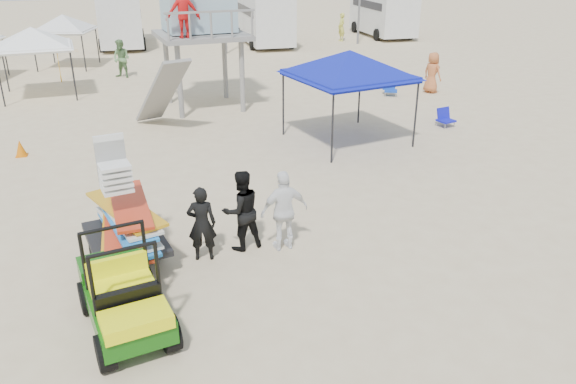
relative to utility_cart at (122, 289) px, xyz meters
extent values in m
plane|color=beige|center=(2.79, -1.01, -0.80)|extent=(140.00, 140.00, 0.00)
cube|color=#12520C|center=(0.02, 0.03, -0.30)|extent=(1.57, 2.43, 0.40)
cube|color=#F8F80D|center=(0.02, 0.03, -0.06)|extent=(1.14, 0.83, 0.22)
cylinder|color=black|center=(-0.48, -0.78, -0.51)|extent=(0.37, 0.62, 0.58)
cube|color=black|center=(0.02, 2.33, -0.30)|extent=(1.78, 2.27, 0.13)
cylinder|color=black|center=(-0.57, 2.33, -0.53)|extent=(0.32, 0.57, 0.53)
imported|color=black|center=(1.52, 2.03, 0.00)|extent=(0.63, 0.46, 1.58)
imported|color=black|center=(2.37, 2.28, 0.07)|extent=(0.99, 0.85, 1.74)
imported|color=white|center=(3.22, 2.03, 0.07)|extent=(1.06, 0.55, 1.74)
cylinder|color=gray|center=(1.85, 12.73, 0.56)|extent=(0.19, 0.19, 2.71)
cube|color=gray|center=(3.04, 13.93, 2.00)|extent=(3.62, 3.62, 0.17)
imported|color=#B20F0F|center=(2.17, 12.84, 3.04)|extent=(1.23, 0.71, 1.90)
cylinder|color=black|center=(5.45, 6.97, 0.30)|extent=(0.06, 0.06, 2.19)
pyramid|color=#0F1BA4|center=(6.99, 8.50, 2.14)|extent=(3.88, 3.88, 0.80)
cube|color=#0F1BA4|center=(6.99, 8.50, 1.34)|extent=(3.88, 3.88, 0.18)
pyramid|color=white|center=(-3.52, 17.57, 2.07)|extent=(3.20, 3.20, 0.80)
cube|color=white|center=(-3.52, 17.57, 1.27)|extent=(3.20, 3.20, 0.18)
cylinder|color=black|center=(-4.17, 22.76, 0.18)|extent=(0.06, 0.06, 1.95)
pyramid|color=silver|center=(-2.94, 23.99, 1.90)|extent=(3.16, 3.16, 0.80)
cube|color=silver|center=(-2.94, 23.99, 1.10)|extent=(3.16, 3.16, 0.18)
imported|color=#FBAA16|center=(-2.96, 20.23, 0.06)|extent=(2.67, 2.67, 1.72)
cone|color=#D56606|center=(-3.11, 9.62, -0.55)|extent=(0.34, 0.34, 0.50)
cube|color=#1114B8|center=(10.95, 9.07, -0.58)|extent=(0.65, 0.62, 0.06)
cube|color=#1114B8|center=(10.95, 9.31, -0.38)|extent=(0.57, 0.31, 0.44)
cylinder|color=#B2B2B7|center=(10.73, 8.87, -0.70)|extent=(0.03, 0.03, 0.20)
cube|color=#0F38AC|center=(10.95, 13.75, -0.58)|extent=(0.70, 0.68, 0.06)
cube|color=#0F38AC|center=(10.95, 13.99, -0.38)|extent=(0.56, 0.38, 0.44)
cylinder|color=#B2B2B7|center=(10.73, 13.55, -0.70)|extent=(0.03, 0.03, 0.20)
cube|color=silver|center=(-0.21, 30.49, 0.95)|extent=(2.50, 6.50, 3.00)
cube|color=black|center=(-0.21, 30.49, 1.40)|extent=(2.54, 5.20, 0.50)
cylinder|color=black|center=(-1.46, 28.41, -0.40)|extent=(0.25, 0.80, 0.80)
cube|color=silver|center=(8.79, 28.99, 0.95)|extent=(2.50, 7.00, 3.00)
cube|color=black|center=(8.79, 28.99, 1.40)|extent=(2.54, 5.60, 0.50)
cylinder|color=black|center=(7.54, 26.75, -0.40)|extent=(0.25, 0.80, 0.80)
cube|color=silver|center=(17.79, 30.49, 0.95)|extent=(2.50, 6.60, 3.00)
cube|color=black|center=(17.79, 30.49, 1.40)|extent=(2.54, 5.28, 0.50)
cylinder|color=black|center=(16.54, 28.38, -0.40)|extent=(0.25, 0.80, 0.80)
imported|color=#BD6536|center=(12.90, 13.88, 0.07)|extent=(0.85, 1.00, 1.74)
imported|color=#CACB4C|center=(14.11, 28.86, 0.12)|extent=(0.52, 0.72, 1.84)
imported|color=#5F8A52|center=(-0.15, 20.53, 0.11)|extent=(1.11, 1.06, 1.81)
camera|label=1|loc=(0.63, -8.06, 5.04)|focal=35.00mm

